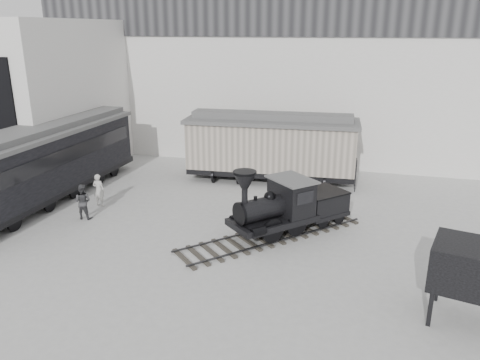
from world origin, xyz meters
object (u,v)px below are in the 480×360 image
(locomotive, at_px, (285,209))
(boxcar, at_px, (271,146))
(visitor_a, at_px, (99,190))
(visitor_b, at_px, (83,202))
(passenger_coach, at_px, (47,162))
(coal_hopper, at_px, (473,273))

(locomotive, height_order, boxcar, boxcar)
(locomotive, height_order, visitor_a, locomotive)
(visitor_b, bearing_deg, visitor_a, -89.05)
(locomotive, bearing_deg, passenger_coach, -141.25)
(locomotive, relative_size, boxcar, 0.77)
(visitor_a, bearing_deg, locomotive, 174.95)
(passenger_coach, relative_size, visitor_a, 8.22)
(passenger_coach, distance_m, visitor_b, 3.82)
(passenger_coach, bearing_deg, coal_hopper, -16.22)
(visitor_a, distance_m, visitor_b, 1.65)
(coal_hopper, bearing_deg, visitor_a, 174.38)
(boxcar, bearing_deg, passenger_coach, -153.33)
(visitor_a, xyz_separation_m, coal_hopper, (15.97, -5.70, 0.81))
(visitor_b, bearing_deg, passenger_coach, -35.04)
(coal_hopper, bearing_deg, locomotive, 156.88)
(boxcar, distance_m, passenger_coach, 12.06)
(boxcar, relative_size, visitor_a, 5.97)
(visitor_b, bearing_deg, coal_hopper, 160.81)
(locomotive, height_order, visitor_b, locomotive)
(boxcar, xyz_separation_m, passenger_coach, (-10.39, -6.13, -0.08))
(locomotive, relative_size, passenger_coach, 0.56)
(visitor_b, bearing_deg, locomotive, -179.78)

